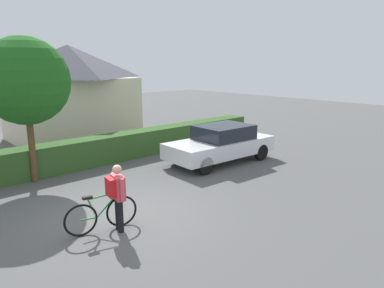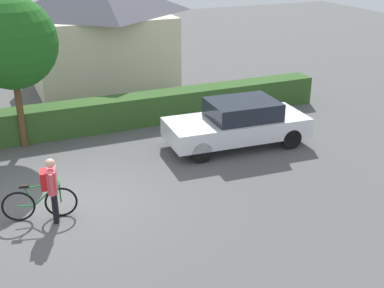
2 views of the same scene
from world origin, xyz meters
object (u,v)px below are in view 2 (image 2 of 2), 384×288
Objects in this scene: person_rider at (51,185)px; tree_kerbside at (11,43)px; bicycle at (40,203)px; parked_car_near at (238,123)px.

tree_kerbside reaches higher than person_rider.
person_rider is (0.27, -0.25, 0.54)m from bicycle.
tree_kerbside is (0.14, 4.68, 2.83)m from bicycle.
person_rider is at bearing -158.55° from parked_car_near.
person_rider is at bearing -42.52° from bicycle.
parked_car_near is 7.12m from tree_kerbside.
parked_car_near reaches higher than bicycle.
tree_kerbside reaches higher than parked_car_near.
tree_kerbside is at bearing 157.46° from parked_car_near.
bicycle is at bearing -91.68° from tree_kerbside.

